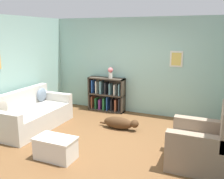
{
  "coord_description": "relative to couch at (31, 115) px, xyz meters",
  "views": [
    {
      "loc": [
        2.0,
        -4.24,
        2.23
      ],
      "look_at": [
        0.0,
        0.4,
        1.05
      ],
      "focal_mm": 40.0,
      "sensor_mm": 36.0,
      "label": 1
    }
  ],
  "objects": [
    {
      "name": "bookshelf",
      "position": [
        1.1,
        1.91,
        0.14
      ],
      "size": [
        1.05,
        0.3,
        0.96
      ],
      "color": "#42382D",
      "rests_on": "ground_plane"
    },
    {
      "name": "wall_back",
      "position": [
        1.97,
        2.11,
        0.99
      ],
      "size": [
        5.6,
        0.13,
        2.6
      ],
      "color": "#93BCB2",
      "rests_on": "ground_plane"
    },
    {
      "name": "recliner_chair",
      "position": [
        3.84,
        -0.23,
        0.06
      ],
      "size": [
        0.97,
        0.94,
        1.08
      ],
      "color": "gray",
      "rests_on": "ground_plane"
    },
    {
      "name": "vase",
      "position": [
        1.22,
        1.89,
        0.82
      ],
      "size": [
        0.14,
        0.14,
        0.3
      ],
      "color": "silver",
      "rests_on": "bookshelf"
    },
    {
      "name": "coffee_table",
      "position": [
        1.42,
        -1.02,
        -0.1
      ],
      "size": [
        0.73,
        0.42,
        0.4
      ],
      "color": "silver",
      "rests_on": "ground_plane"
    },
    {
      "name": "ground_plane",
      "position": [
        1.96,
        -0.14,
        -0.31
      ],
      "size": [
        14.0,
        14.0,
        0.0
      ],
      "primitive_type": "plane",
      "color": "brown"
    },
    {
      "name": "couch",
      "position": [
        0.0,
        0.0,
        0.0
      ],
      "size": [
        0.94,
        1.94,
        0.87
      ],
      "color": "beige",
      "rests_on": "ground_plane"
    },
    {
      "name": "dog",
      "position": [
        1.96,
        0.73,
        -0.16
      ],
      "size": [
        1.0,
        0.26,
        0.29
      ],
      "color": "#472D19",
      "rests_on": "ground_plane"
    },
    {
      "name": "wall_left",
      "position": [
        -0.59,
        -0.14,
        0.99
      ],
      "size": [
        0.13,
        5.0,
        2.6
      ],
      "color": "#93BCB2",
      "rests_on": "ground_plane"
    }
  ]
}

